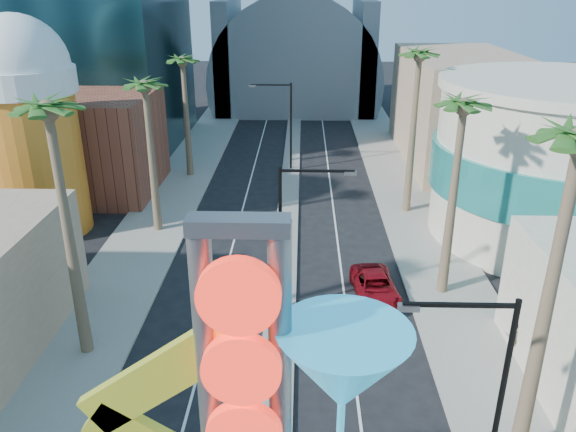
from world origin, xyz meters
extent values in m
cube|color=gray|center=(-9.50, 35.00, 0.07)|extent=(5.00, 100.00, 0.15)
cube|color=gray|center=(9.50, 35.00, 0.07)|extent=(5.00, 100.00, 0.15)
cube|color=gray|center=(0.00, 38.00, 0.07)|extent=(1.60, 84.00, 0.15)
cube|color=brown|center=(-16.00, 38.00, 4.00)|extent=(10.00, 10.00, 8.00)
cube|color=#9D8465|center=(16.00, 48.00, 5.00)|extent=(10.00, 20.00, 10.00)
cylinder|color=#C3841A|center=(-17.00, 30.00, 5.00)|extent=(6.40, 6.40, 10.00)
cylinder|color=white|center=(-17.00, 30.00, 10.40)|extent=(7.00, 7.00, 1.60)
sphere|color=white|center=(-17.00, 30.00, 11.20)|extent=(6.60, 6.60, 6.60)
cylinder|color=#BEB8A1|center=(18.00, 30.00, 5.00)|extent=(16.00, 16.00, 10.00)
cylinder|color=teal|center=(18.00, 30.00, 5.00)|extent=(16.60, 16.60, 3.00)
cylinder|color=#BEB8A1|center=(18.00, 30.00, 10.30)|extent=(16.60, 16.60, 0.60)
cylinder|color=slate|center=(0.00, 72.00, 4.00)|extent=(22.00, 16.00, 22.00)
cube|color=slate|center=(-9.00, 72.00, 7.00)|extent=(2.00, 16.00, 14.00)
cube|color=slate|center=(9.00, 72.00, 7.00)|extent=(2.00, 16.00, 14.00)
cube|color=slate|center=(0.00, 3.00, 12.40)|extent=(1.80, 0.50, 0.30)
cylinder|color=red|center=(0.00, 2.65, 11.20)|extent=(1.50, 0.25, 1.50)
cylinder|color=red|center=(0.00, 2.65, 9.65)|extent=(1.50, 0.25, 1.50)
cube|color=#FFF735|center=(-1.60, 3.00, 9.20)|extent=(3.47, 0.25, 2.80)
cone|color=#239BC8|center=(1.90, 3.00, 9.40)|extent=(2.60, 2.60, 1.80)
cylinder|color=black|center=(0.00, 20.00, 4.00)|extent=(0.18, 0.18, 8.00)
cube|color=black|center=(1.80, 20.00, 7.80)|extent=(3.60, 0.12, 0.12)
cube|color=slate|center=(3.40, 20.00, 7.70)|extent=(0.60, 0.25, 0.18)
cylinder|color=black|center=(0.00, 44.00, 4.00)|extent=(0.18, 0.18, 8.00)
cube|color=black|center=(-1.80, 44.00, 7.80)|extent=(3.60, 0.12, 0.12)
cube|color=slate|center=(-3.40, 44.00, 7.70)|extent=(0.60, 0.25, 0.18)
cylinder|color=black|center=(7.20, 8.00, 4.00)|extent=(0.18, 0.18, 8.00)
cube|color=black|center=(5.58, 8.00, 7.80)|extent=(3.24, 0.12, 0.12)
cube|color=slate|center=(4.14, 8.00, 7.70)|extent=(0.60, 0.25, 0.18)
cylinder|color=brown|center=(-9.00, 16.00, 5.75)|extent=(0.40, 0.40, 11.50)
sphere|color=#1A4416|center=(-9.00, 16.00, 11.50)|extent=(2.40, 2.40, 2.40)
cylinder|color=brown|center=(-9.00, 30.00, 5.00)|extent=(0.40, 0.40, 10.00)
sphere|color=#1A4416|center=(-9.00, 30.00, 10.00)|extent=(2.40, 2.40, 2.40)
cylinder|color=brown|center=(-9.00, 42.00, 5.00)|extent=(0.40, 0.40, 10.00)
sphere|color=#1A4416|center=(-9.00, 42.00, 10.00)|extent=(2.40, 2.40, 2.40)
cylinder|color=brown|center=(9.00, 10.00, 6.00)|extent=(0.40, 0.40, 12.00)
cylinder|color=brown|center=(9.00, 22.00, 5.25)|extent=(0.40, 0.40, 10.50)
sphere|color=#1A4416|center=(9.00, 22.00, 10.50)|extent=(2.40, 2.40, 2.40)
cylinder|color=brown|center=(9.00, 34.00, 5.75)|extent=(0.40, 0.40, 11.50)
sphere|color=#1A4416|center=(9.00, 34.00, 11.50)|extent=(2.40, 2.40, 2.40)
imported|color=maroon|center=(5.17, 21.35, 0.67)|extent=(2.64, 5.02, 1.35)
imported|color=gray|center=(11.00, 16.31, 1.01)|extent=(1.05, 0.99, 1.72)
camera|label=1|loc=(1.09, -5.74, 16.26)|focal=35.00mm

